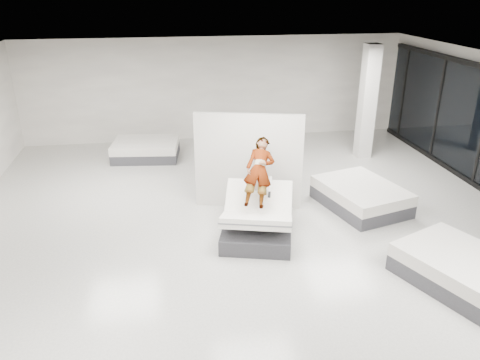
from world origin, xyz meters
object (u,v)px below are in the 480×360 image
(hero_bed, at_px, (258,220))
(flat_bed_right_far, at_px, (361,196))
(person, at_px, (259,179))
(remote, at_px, (269,195))
(flat_bed_left_far, at_px, (146,149))
(column, at_px, (367,102))
(flat_bed_right_near, at_px, (461,270))
(divider_panel, at_px, (248,161))

(hero_bed, height_order, flat_bed_right_far, hero_bed)
(person, xyz_separation_m, remote, (0.12, -0.40, -0.17))
(flat_bed_left_far, bearing_deg, flat_bed_right_far, -40.22)
(column, bearing_deg, flat_bed_right_far, -113.56)
(hero_bed, relative_size, remote, 14.71)
(flat_bed_right_near, bearing_deg, column, 81.89)
(person, relative_size, flat_bed_right_far, 0.68)
(remote, bearing_deg, person, 122.15)
(flat_bed_right_far, bearing_deg, divider_panel, 169.27)
(divider_panel, bearing_deg, person, -74.46)
(flat_bed_right_far, distance_m, column, 3.73)
(hero_bed, relative_size, column, 0.64)
(divider_panel, relative_size, column, 0.74)
(remote, xyz_separation_m, divider_panel, (-0.14, 1.47, 0.15))
(person, xyz_separation_m, flat_bed_left_far, (-2.37, 4.69, -0.85))
(hero_bed, distance_m, person, 0.81)
(person, xyz_separation_m, flat_bed_right_near, (2.97, -2.45, -0.83))
(flat_bed_right_near, bearing_deg, person, 140.55)
(remote, xyz_separation_m, flat_bed_right_near, (2.85, -2.05, -0.67))
(person, distance_m, column, 5.44)
(divider_panel, distance_m, flat_bed_right_far, 2.66)
(hero_bed, height_order, flat_bed_left_far, hero_bed)
(person, relative_size, flat_bed_right_near, 0.66)
(flat_bed_right_near, height_order, flat_bed_left_far, flat_bed_right_near)
(person, distance_m, flat_bed_right_near, 3.94)
(hero_bed, bearing_deg, flat_bed_right_far, 19.39)
(hero_bed, distance_m, flat_bed_right_far, 2.70)
(remote, xyz_separation_m, flat_bed_right_far, (2.35, 1.00, -0.67))
(person, distance_m, flat_bed_right_far, 2.67)
(divider_panel, height_order, flat_bed_right_far, divider_panel)
(person, height_order, remote, person)
(divider_panel, bearing_deg, column, 49.40)
(flat_bed_left_far, bearing_deg, flat_bed_right_near, -53.19)
(person, height_order, flat_bed_right_near, person)
(hero_bed, distance_m, flat_bed_left_far, 5.49)
(flat_bed_right_near, relative_size, flat_bed_left_far, 1.18)
(column, bearing_deg, remote, -131.75)
(flat_bed_right_near, bearing_deg, remote, 144.28)
(column, bearing_deg, person, -135.49)
(person, distance_m, divider_panel, 1.07)
(hero_bed, bearing_deg, divider_panel, 87.57)
(flat_bed_right_far, height_order, flat_bed_right_near, flat_bed_right_far)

